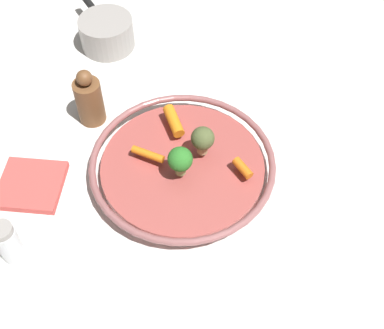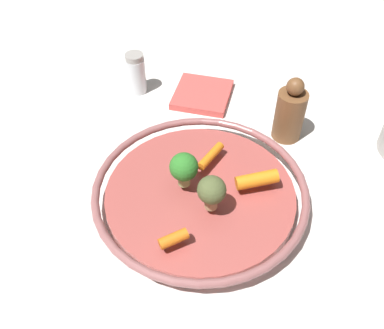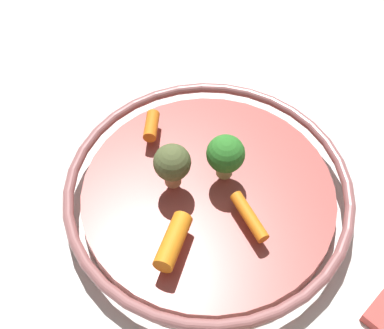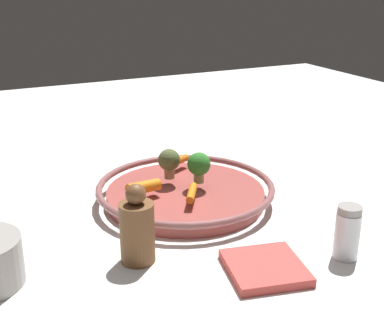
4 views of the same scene
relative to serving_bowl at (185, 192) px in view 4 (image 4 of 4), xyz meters
The scene contains 10 objects.
ground_plane 0.02m from the serving_bowl, ahead, with size 2.36×2.36×0.00m, color silver.
serving_bowl is the anchor object (origin of this frame).
baby_carrot_right 0.09m from the serving_bowl, ahead, with size 0.02×0.02×0.07m, color orange.
baby_carrot_near_rim 0.11m from the serving_bowl, 108.98° to the right, with size 0.02×0.02×0.04m, color orange.
baby_carrot_back 0.07m from the serving_bowl, 75.43° to the left, with size 0.01×0.01×0.06m, color orange.
broccoli_floret_small 0.06m from the serving_bowl, 166.64° to the left, with size 0.04×0.04×0.06m.
broccoli_floret_large 0.07m from the serving_bowl, 67.11° to the right, with size 0.04×0.04×0.06m.
salt_shaker 0.32m from the serving_bowl, 114.58° to the left, with size 0.04×0.04×0.09m.
pepper_mill 0.23m from the serving_bowl, 46.42° to the left, with size 0.05×0.05×0.13m.
dish_towel 0.28m from the serving_bowl, 90.06° to the left, with size 0.11×0.11×0.01m, color #D14C47.
Camera 4 is at (0.39, 0.83, 0.42)m, focal length 49.21 mm.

